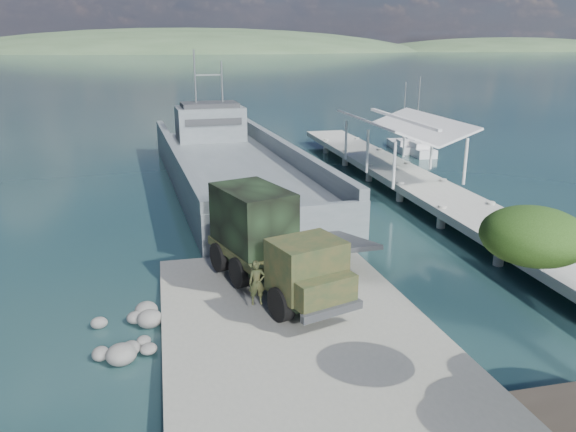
# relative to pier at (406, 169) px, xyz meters

# --- Properties ---
(ground) EXTENTS (1400.00, 1400.00, 0.00)m
(ground) POSITION_rel_pier_xyz_m (-13.00, -18.77, -1.60)
(ground) COLOR #163437
(ground) RESTS_ON ground
(boat_ramp) EXTENTS (10.00, 18.00, 0.50)m
(boat_ramp) POSITION_rel_pier_xyz_m (-13.00, -19.77, -1.35)
(boat_ramp) COLOR gray
(boat_ramp) RESTS_ON ground
(shoreline_rocks) EXTENTS (3.20, 5.60, 0.90)m
(shoreline_rocks) POSITION_rel_pier_xyz_m (-19.20, -18.27, -1.60)
(shoreline_rocks) COLOR #605F5D
(shoreline_rocks) RESTS_ON ground
(distant_headlands) EXTENTS (1000.00, 240.00, 48.00)m
(distant_headlands) POSITION_rel_pier_xyz_m (37.00, 541.23, -1.60)
(distant_headlands) COLOR #324B2F
(distant_headlands) RESTS_ON ground
(pier) EXTENTS (6.40, 44.00, 6.10)m
(pier) POSITION_rel_pier_xyz_m (0.00, 0.00, 0.00)
(pier) COLOR gray
(pier) RESTS_ON ground
(landing_craft) EXTENTS (11.19, 36.63, 10.75)m
(landing_craft) POSITION_rel_pier_xyz_m (-12.25, 4.77, -0.72)
(landing_craft) COLOR #505A5E
(landing_craft) RESTS_ON ground
(military_truck) EXTENTS (5.08, 8.98, 4.00)m
(military_truck) POSITION_rel_pier_xyz_m (-13.33, -15.62, 0.89)
(military_truck) COLOR black
(military_truck) RESTS_ON boat_ramp
(soldier) EXTENTS (0.66, 0.44, 1.78)m
(soldier) POSITION_rel_pier_xyz_m (-14.32, -18.11, -0.21)
(soldier) COLOR #1D301B
(soldier) RESTS_ON boat_ramp
(sailboat_near) EXTENTS (2.02, 6.30, 7.61)m
(sailboat_near) POSITION_rel_pier_xyz_m (7.01, 12.96, -1.19)
(sailboat_near) COLOR silver
(sailboat_near) RESTS_ON ground
(sailboat_far) EXTENTS (2.36, 5.88, 6.97)m
(sailboat_far) POSITION_rel_pier_xyz_m (6.45, 14.94, -1.23)
(sailboat_far) COLOR silver
(sailboat_far) RESTS_ON ground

